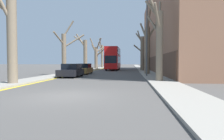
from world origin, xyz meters
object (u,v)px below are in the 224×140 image
Objects in this scene: parked_car_1 at (84,69)px; lamp_post at (146,31)px; double_decker_bus at (113,58)px; street_tree_right_1 at (147,46)px; street_tree_left_1 at (65,52)px; street_tree_left_3 at (96,55)px; street_tree_left_0 at (11,34)px; street_tree_left_4 at (102,55)px; street_tree_left_2 at (85,54)px; street_tree_right_0 at (158,39)px; parked_car_0 at (71,71)px; street_tree_right_2 at (142,52)px.

lamp_post reaches higher than parked_car_1.
double_decker_bus reaches higher than parked_car_1.
lamp_post is (-0.48, -4.16, 1.33)m from street_tree_right_1.
street_tree_left_1 is 0.91× the size of street_tree_left_3.
street_tree_left_4 is (-0.04, 43.78, 0.18)m from street_tree_left_0.
street_tree_left_0 is at bearing -99.71° from double_decker_bus.
street_tree_left_3 is (0.06, 11.75, 0.12)m from street_tree_left_2.
street_tree_left_2 is 0.64× the size of double_decker_bus.
street_tree_left_4 is at bearing 90.51° from street_tree_left_2.
street_tree_left_3 is at bearing 90.32° from street_tree_left_1.
street_tree_left_4 reaches higher than street_tree_left_2.
street_tree_left_4 is 1.08× the size of street_tree_right_0.
street_tree_left_2 is at bearing -89.49° from street_tree_left_4.
street_tree_left_3 is at bearing 95.10° from parked_car_1.
street_tree_left_1 is (0.34, 10.36, -0.70)m from street_tree_left_0.
lamp_post is at bearing -74.02° from street_tree_left_4.
street_tree_right_1 is (10.35, -8.98, 0.54)m from street_tree_left_2.
double_decker_bus is at bearing 52.13° from street_tree_left_2.
street_tree_left_0 is 1.00× the size of street_tree_right_1.
street_tree_right_1 reaches higher than parked_car_0.
street_tree_right_2 is (10.39, 23.76, -0.08)m from street_tree_left_0.
street_tree_right_2 is 15.21m from lamp_post.
street_tree_right_1 is 4.40m from lamp_post.
street_tree_left_0 is 28.09m from double_decker_bus.
street_tree_left_3 is at bearing 111.52° from lamp_post.
street_tree_right_2 is 0.74× the size of double_decker_bus.
parked_car_1 is (1.67, 3.01, -2.18)m from street_tree_left_1.
street_tree_right_0 is at bearing 16.27° from street_tree_left_0.
parked_car_1 is 10.27m from lamp_post.
street_tree_right_1 is 10.39m from parked_car_0.
lamp_post is at bearing -30.59° from parked_car_1.
lamp_post reaches higher than street_tree_right_2.
street_tree_right_0 is at bearing -89.28° from street_tree_right_1.
street_tree_right_2 is at bearing -43.82° from street_tree_left_3.
parked_car_0 is 0.45× the size of lamp_post.
parked_car_1 is at bearing 60.96° from street_tree_left_1.
street_tree_right_1 reaches higher than street_tree_left_3.
street_tree_right_1 is 10.97m from street_tree_right_2.
street_tree_right_1 is (-0.12, 9.70, 0.18)m from street_tree_right_0.
street_tree_left_0 reaches higher than street_tree_left_4.
lamp_post is (9.87, -13.15, 1.87)m from street_tree_left_2.
double_decker_bus is at bearing -52.32° from street_tree_left_3.
parked_car_1 is (-0.00, 5.76, -0.00)m from parked_car_0.
street_tree_right_1 is 0.97× the size of lamp_post.
street_tree_right_0 reaches higher than double_decker_bus.
street_tree_right_0 is (10.28, -7.26, 0.64)m from street_tree_left_1.
street_tree_left_2 is 22.01m from street_tree_left_4.
double_decker_bus is at bearing 105.53° from lamp_post.
street_tree_left_3 reaches higher than parked_car_0.
parked_car_1 is 0.49× the size of lamp_post.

